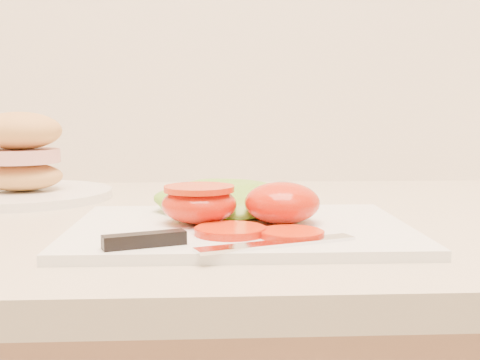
{
  "coord_description": "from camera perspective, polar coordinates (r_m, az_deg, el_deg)",
  "views": [
    {
      "loc": [
        -0.57,
        0.95,
        1.06
      ],
      "look_at": [
        -0.53,
        1.57,
        0.99
      ],
      "focal_mm": 45.0,
      "sensor_mm": 36.0,
      "label": 1
    }
  ],
  "objects": [
    {
      "name": "tomato_half_cut",
      "position": [
        0.63,
        -3.89,
        -2.16
      ],
      "size": [
        0.08,
        0.08,
        0.04
      ],
      "color": "red",
      "rests_on": "cutting_board"
    },
    {
      "name": "tomato_slice_1",
      "position": [
        0.56,
        4.91,
        -5.08
      ],
      "size": [
        0.06,
        0.06,
        0.01
      ],
      "primitive_type": "cylinder",
      "color": "red",
      "rests_on": "cutting_board"
    },
    {
      "name": "lettuce_leaf_0",
      "position": [
        0.69,
        -1.41,
        -1.84
      ],
      "size": [
        0.19,
        0.15,
        0.03
      ],
      "primitive_type": "ellipsoid",
      "rotation": [
        0.0,
        0.0,
        -0.23
      ],
      "color": "#72BE32",
      "rests_on": "cutting_board"
    },
    {
      "name": "cutting_board",
      "position": [
        0.62,
        0.05,
        -4.69
      ],
      "size": [
        0.35,
        0.25,
        0.01
      ],
      "primitive_type": "cube",
      "rotation": [
        0.0,
        0.0,
        -0.01
      ],
      "color": "white",
      "rests_on": "counter"
    },
    {
      "name": "tomato_slice_0",
      "position": [
        0.57,
        -0.9,
        -4.81
      ],
      "size": [
        0.07,
        0.07,
        0.01
      ],
      "primitive_type": "cylinder",
      "color": "red",
      "rests_on": "cutting_board"
    },
    {
      "name": "sandwich_plate",
      "position": [
        0.91,
        -20.05,
        1.12
      ],
      "size": [
        0.25,
        0.25,
        0.12
      ],
      "rotation": [
        0.0,
        0.0,
        -0.37
      ],
      "color": "white",
      "rests_on": "counter"
    },
    {
      "name": "lettuce_leaf_1",
      "position": [
        0.7,
        2.12,
        -1.98
      ],
      "size": [
        0.13,
        0.11,
        0.03
      ],
      "primitive_type": "ellipsoid",
      "rotation": [
        0.0,
        0.0,
        0.19
      ],
      "color": "#72BE32",
      "rests_on": "cutting_board"
    },
    {
      "name": "tomato_half_dome",
      "position": [
        0.63,
        4.02,
        -2.16
      ],
      "size": [
        0.08,
        0.08,
        0.04
      ],
      "primitive_type": "ellipsoid",
      "color": "red",
      "rests_on": "cutting_board"
    },
    {
      "name": "knife",
      "position": [
        0.52,
        -4.11,
        -5.83
      ],
      "size": [
        0.22,
        0.07,
        0.01
      ],
      "rotation": [
        0.0,
        0.0,
        0.36
      ],
      "color": "silver",
      "rests_on": "cutting_board"
    }
  ]
}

